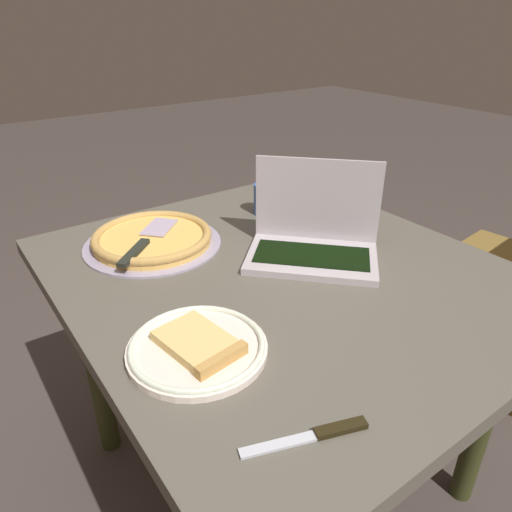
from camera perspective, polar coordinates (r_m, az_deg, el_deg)
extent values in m
plane|color=#443A36|center=(1.67, 2.46, -24.01)|extent=(12.00, 12.00, 0.00)
cube|color=#565146|center=(1.20, 3.15, -2.46)|extent=(1.14, 1.01, 0.04)
cylinder|color=#323518|center=(1.49, 25.87, -16.31)|extent=(0.06, 0.06, 0.69)
cylinder|color=#323518|center=(1.87, 4.84, -3.53)|extent=(0.06, 0.06, 0.69)
cylinder|color=#323518|center=(1.56, -18.76, -12.26)|extent=(0.06, 0.06, 0.69)
cube|color=#B5ABB1|center=(1.23, 6.72, -0.30)|extent=(0.38, 0.38, 0.02)
cube|color=black|center=(1.22, 6.74, 0.14)|extent=(0.30, 0.29, 0.00)
cube|color=#B5ABB1|center=(1.27, 7.39, 6.73)|extent=(0.24, 0.23, 0.22)
cube|color=#98B3E9|center=(1.27, 7.39, 6.69)|extent=(0.22, 0.21, 0.20)
cylinder|color=white|center=(0.92, -7.08, -11.07)|extent=(0.27, 0.27, 0.01)
torus|color=silver|center=(0.92, -7.12, -10.58)|extent=(0.26, 0.26, 0.01)
cube|color=#EBC270|center=(0.91, -7.14, -10.24)|extent=(0.17, 0.13, 0.02)
cube|color=tan|center=(0.87, -4.11, -12.45)|extent=(0.03, 0.11, 0.03)
cylinder|color=#9E95AE|center=(1.34, -12.30, 1.43)|extent=(0.37, 0.37, 0.01)
cylinder|color=#EBB657|center=(1.33, -12.36, 1.96)|extent=(0.32, 0.32, 0.02)
torus|color=tan|center=(1.33, -12.40, 2.38)|extent=(0.33, 0.33, 0.02)
cube|color=#BAA8C4|center=(1.37, -11.57, 3.44)|extent=(0.13, 0.13, 0.00)
cube|color=black|center=(1.23, -14.49, 0.40)|extent=(0.11, 0.12, 0.01)
cube|color=silver|center=(0.77, 3.99, -21.45)|extent=(0.07, 0.15, 0.00)
cube|color=black|center=(0.79, 10.17, -19.72)|extent=(0.05, 0.09, 0.01)
cylinder|color=#365FBA|center=(1.49, 0.97, 6.87)|extent=(0.06, 0.06, 0.10)
cylinder|color=#452D15|center=(1.48, 0.97, 7.85)|extent=(0.06, 0.06, 0.01)
cube|color=brown|center=(2.01, 28.38, -1.40)|extent=(0.49, 0.49, 0.04)
cylinder|color=brown|center=(2.34, 24.49, -2.99)|extent=(0.03, 0.03, 0.43)
cylinder|color=brown|center=(2.02, 19.50, -7.07)|extent=(0.03, 0.03, 0.43)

